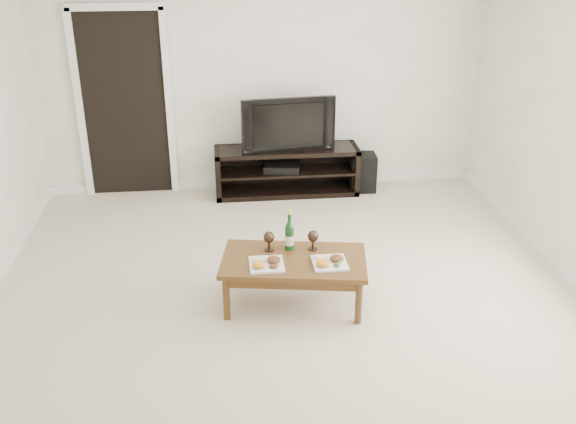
# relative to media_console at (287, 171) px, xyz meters

# --- Properties ---
(floor) EXTENTS (5.50, 5.50, 0.00)m
(floor) POSITION_rel_media_console_xyz_m (-0.24, -2.50, -0.28)
(floor) COLOR beige
(floor) RESTS_ON ground
(back_wall) EXTENTS (5.00, 0.04, 2.60)m
(back_wall) POSITION_rel_media_console_xyz_m (-0.24, 0.27, 1.02)
(back_wall) COLOR white
(back_wall) RESTS_ON ground
(doorway) EXTENTS (0.90, 0.02, 2.05)m
(doorway) POSITION_rel_media_console_xyz_m (-1.79, 0.24, 0.75)
(doorway) COLOR black
(doorway) RESTS_ON ground
(media_console) EXTENTS (1.64, 0.45, 0.55)m
(media_console) POSITION_rel_media_console_xyz_m (0.00, 0.00, 0.00)
(media_console) COLOR black
(media_console) RESTS_ON ground
(television) EXTENTS (1.06, 0.24, 0.61)m
(television) POSITION_rel_media_console_xyz_m (-0.00, 0.00, 0.58)
(television) COLOR black
(television) RESTS_ON media_console
(av_receiver) EXTENTS (0.44, 0.36, 0.08)m
(av_receiver) POSITION_rel_media_console_xyz_m (-0.06, -0.01, 0.05)
(av_receiver) COLOR black
(av_receiver) RESTS_ON media_console
(subwoofer) EXTENTS (0.31, 0.31, 0.44)m
(subwoofer) POSITION_rel_media_console_xyz_m (0.90, 0.00, -0.06)
(subwoofer) COLOR black
(subwoofer) RESTS_ON ground
(coffee_table) EXTENTS (1.25, 0.81, 0.42)m
(coffee_table) POSITION_rel_media_console_xyz_m (-0.20, -2.39, -0.07)
(coffee_table) COLOR #533617
(coffee_table) RESTS_ON ground
(plate_left) EXTENTS (0.27, 0.27, 0.07)m
(plate_left) POSITION_rel_media_console_xyz_m (-0.43, -2.48, 0.18)
(plate_left) COLOR white
(plate_left) RESTS_ON coffee_table
(plate_right) EXTENTS (0.27, 0.27, 0.07)m
(plate_right) POSITION_rel_media_console_xyz_m (0.07, -2.51, 0.18)
(plate_right) COLOR white
(plate_right) RESTS_ON coffee_table
(wine_bottle) EXTENTS (0.07, 0.07, 0.35)m
(wine_bottle) POSITION_rel_media_console_xyz_m (-0.22, -2.22, 0.32)
(wine_bottle) COLOR #103D19
(wine_bottle) RESTS_ON coffee_table
(goblet_left) EXTENTS (0.09, 0.09, 0.17)m
(goblet_left) POSITION_rel_media_console_xyz_m (-0.39, -2.22, 0.23)
(goblet_left) COLOR #31241B
(goblet_left) RESTS_ON coffee_table
(goblet_right) EXTENTS (0.09, 0.09, 0.17)m
(goblet_right) POSITION_rel_media_console_xyz_m (-0.02, -2.24, 0.23)
(goblet_right) COLOR #31241B
(goblet_right) RESTS_ON coffee_table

